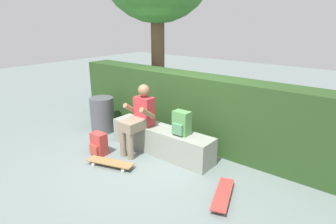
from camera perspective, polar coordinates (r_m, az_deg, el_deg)
name	(u,v)px	position (r m, az deg, el deg)	size (l,w,h in m)	color
ground_plane	(150,158)	(5.06, -3.52, -9.12)	(24.00, 24.00, 0.00)	slate
bench_main	(161,140)	(5.15, -1.41, -5.65)	(2.05, 0.44, 0.48)	gray
person_skater	(139,117)	(5.06, -5.86, -0.94)	(0.49, 0.62, 1.23)	#B73338
skateboard_near_person	(110,162)	(4.84, -11.46, -9.83)	(0.82, 0.44, 0.09)	olive
skateboard_beside_bench	(223,194)	(4.05, 10.87, -15.79)	(0.46, 0.82, 0.09)	#BC3833
backpack_on_bench	(181,123)	(4.72, 2.66, -2.28)	(0.28, 0.23, 0.40)	#51894C
backpack_on_ground	(99,144)	(5.25, -13.65, -6.26)	(0.28, 0.23, 0.40)	#B23833
hedge_row	(199,111)	(5.40, 6.29, 0.29)	(5.91, 0.54, 1.34)	#26421C
trash_bin	(102,114)	(6.25, -12.95, -0.48)	(0.50, 0.50, 0.74)	#4C4C51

